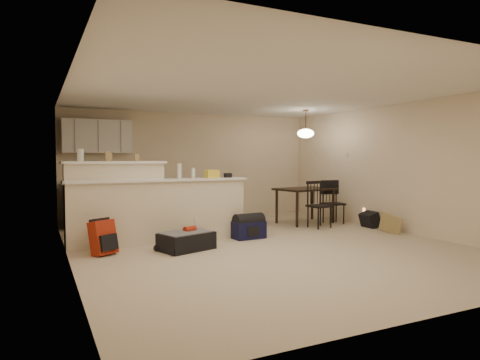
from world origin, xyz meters
TOP-DOWN VIEW (x-y plane):
  - room at (0.00, 0.00)m, footprint 7.00×7.02m
  - breakfast_bar at (-1.76, 0.98)m, footprint 3.08×0.58m
  - upper_cabinets at (-2.20, 3.32)m, footprint 1.40×0.34m
  - kitchen_counter at (-2.00, 3.19)m, footprint 1.80×0.60m
  - thermostat at (2.98, 1.55)m, footprint 0.02×0.12m
  - jar at (-2.74, 1.12)m, footprint 0.10×0.10m
  - cereal_box at (-2.30, 1.12)m, footprint 0.10×0.07m
  - small_box at (-1.84, 1.12)m, footprint 0.08×0.06m
  - bottle_a at (-1.16, 0.90)m, footprint 0.07×0.07m
  - bottle_b at (-0.91, 0.90)m, footprint 0.06×0.06m
  - bag_lump at (-0.56, 0.90)m, footprint 0.22×0.18m
  - pouch at (-0.25, 0.90)m, footprint 0.12×0.10m
  - dining_table at (1.97, 1.69)m, footprint 1.36×1.01m
  - pendant_lamp at (1.97, 1.69)m, footprint 0.36×0.36m
  - dining_chair_near at (1.88, 1.03)m, footprint 0.46×0.44m
  - dining_chair_far at (2.49, 1.36)m, footprint 0.45×0.43m
  - suitcase at (-1.28, 0.20)m, footprint 0.93×0.75m
  - red_backpack at (-2.51, 0.41)m, footprint 0.40×0.35m
  - navy_duffel at (0.03, 0.61)m, footprint 0.59×0.35m
  - black_daypack at (2.85, 0.61)m, footprint 0.26×0.36m
  - cardboard_sheet at (2.71, -0.10)m, footprint 0.09×0.47m

SIDE VIEW (x-z plane):
  - suitcase at x=-1.28m, z-range 0.00..0.27m
  - navy_duffel at x=0.03m, z-range 0.00..0.31m
  - black_daypack at x=2.85m, z-range 0.00..0.31m
  - cardboard_sheet at x=2.71m, z-range 0.00..0.36m
  - red_backpack at x=-2.51m, z-range 0.00..0.51m
  - kitchen_counter at x=-2.00m, z-range 0.00..0.90m
  - dining_chair_far at x=2.49m, z-range 0.00..0.93m
  - dining_chair_near at x=1.88m, z-range 0.00..0.96m
  - breakfast_bar at x=-1.76m, z-range -0.09..1.30m
  - dining_table at x=1.97m, z-range 0.29..1.07m
  - pouch at x=-0.25m, z-range 1.09..1.17m
  - bag_lump at x=-0.56m, z-range 1.09..1.23m
  - bottle_b at x=-0.91m, z-range 1.09..1.27m
  - bottle_a at x=-1.16m, z-range 1.09..1.35m
  - room at x=0.00m, z-range 0.00..2.50m
  - small_box at x=-1.84m, z-range 1.39..1.51m
  - cereal_box at x=-2.30m, z-range 1.39..1.55m
  - jar at x=-2.74m, z-range 1.39..1.59m
  - thermostat at x=2.98m, z-range 1.44..1.56m
  - upper_cabinets at x=-2.20m, z-range 1.55..2.25m
  - pendant_lamp at x=1.97m, z-range 1.68..2.30m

